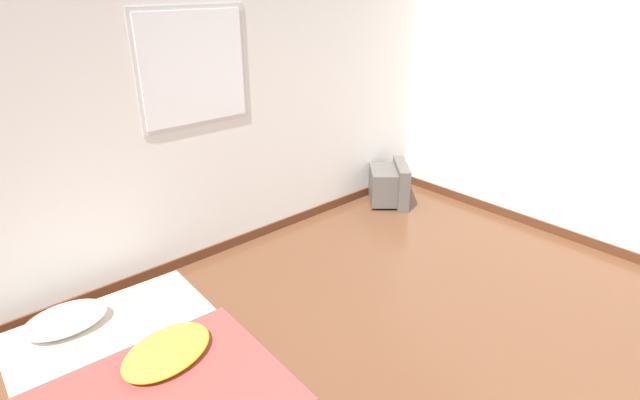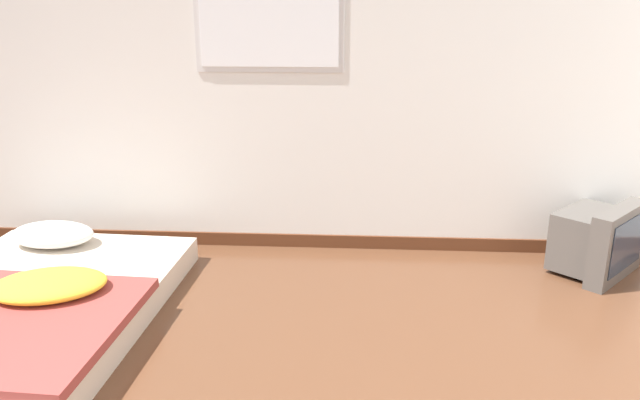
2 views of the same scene
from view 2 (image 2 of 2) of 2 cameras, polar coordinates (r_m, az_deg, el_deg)
wall_back at (r=4.06m, az=-5.20°, el=13.12°), size 7.83×0.08×2.60m
mattress_bed at (r=3.64m, az=-25.32°, el=-8.62°), size 1.37×1.87×0.30m
crt_tv at (r=4.20m, az=24.05°, el=-3.36°), size 0.64×0.64×0.45m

